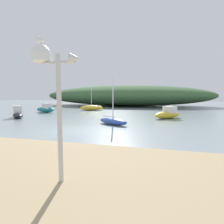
# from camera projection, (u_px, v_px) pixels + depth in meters

# --- Properties ---
(ground_plane) EXTENTS (120.00, 120.00, 0.00)m
(ground_plane) POSITION_uv_depth(u_px,v_px,m) (73.00, 130.00, 12.19)
(ground_plane) COLOR gray
(distant_hill) EXTENTS (37.00, 14.94, 4.44)m
(distant_hill) POSITION_uv_depth(u_px,v_px,m) (125.00, 96.00, 39.91)
(distant_hill) COLOR #3D6038
(distant_hill) RESTS_ON ground
(mast_structure) EXTENTS (1.29, 0.50, 3.42)m
(mast_structure) POSITION_uv_depth(u_px,v_px,m) (49.00, 70.00, 4.43)
(mast_structure) COLOR silver
(mast_structure) RESTS_ON beach_sand
(seagull_on_radar) EXTENTS (0.30, 0.12, 0.22)m
(seagull_on_radar) POSITION_uv_depth(u_px,v_px,m) (40.00, 39.00, 4.41)
(seagull_on_radar) COLOR orange
(seagull_on_radar) RESTS_ON mast_structure
(sailboat_outer_mooring) EXTENTS (3.77, 2.27, 3.66)m
(sailboat_outer_mooring) POSITION_uv_depth(u_px,v_px,m) (91.00, 108.00, 27.99)
(sailboat_outer_mooring) COLOR gold
(sailboat_outer_mooring) RESTS_ON ground
(motorboat_mid_channel) EXTENTS (2.81, 2.71, 1.24)m
(motorboat_mid_channel) POSITION_uv_depth(u_px,v_px,m) (18.00, 113.00, 19.05)
(motorboat_mid_channel) COLOR black
(motorboat_mid_channel) RESTS_ON ground
(sailboat_east_reach) EXTENTS (2.95, 2.19, 3.71)m
(sailboat_east_reach) POSITION_uv_depth(u_px,v_px,m) (113.00, 121.00, 14.56)
(sailboat_east_reach) COLOR #2D4C9E
(sailboat_east_reach) RESTS_ON ground
(motorboat_far_right) EXTENTS (3.16, 3.23, 1.24)m
(motorboat_far_right) POSITION_uv_depth(u_px,v_px,m) (168.00, 114.00, 18.44)
(motorboat_far_right) COLOR gold
(motorboat_far_right) RESTS_ON ground
(motorboat_far_left) EXTENTS (3.24, 1.62, 1.25)m
(motorboat_far_left) POSITION_uv_depth(u_px,v_px,m) (46.00, 109.00, 24.89)
(motorboat_far_left) COLOR teal
(motorboat_far_left) RESTS_ON ground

